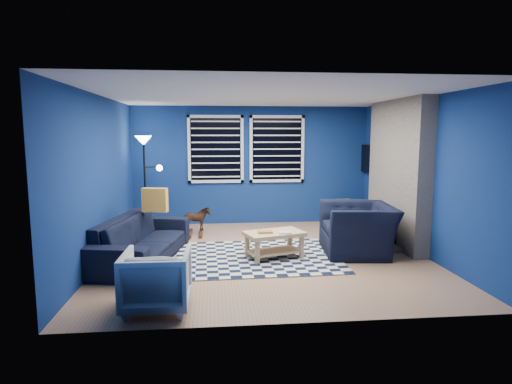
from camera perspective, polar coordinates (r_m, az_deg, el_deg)
floor at (r=6.91m, az=1.19°, el=-8.39°), size 5.00×5.00×0.00m
ceiling at (r=6.66m, az=1.25°, el=12.74°), size 5.00×5.00×0.00m
wall_back at (r=9.15m, az=-0.65°, el=3.56°), size 5.00×0.00×5.00m
wall_left at (r=6.84m, az=-20.07°, el=1.65°), size 0.00×5.00×5.00m
wall_right at (r=7.39m, az=20.84°, el=2.04°), size 0.00×5.00×5.00m
fireplace at (r=7.79m, az=18.27°, el=2.03°), size 0.65×2.00×2.50m
window_left at (r=9.06m, az=-5.39°, el=5.70°), size 1.17×0.06×1.42m
window_right at (r=9.15m, az=2.82°, el=5.74°), size 1.17×0.06×1.42m
tv at (r=9.19m, az=15.05°, el=4.25°), size 0.07×1.00×0.58m
rug at (r=6.78m, az=0.08°, el=-8.64°), size 2.55×2.06×0.02m
sofa at (r=6.80m, az=-14.94°, el=-6.02°), size 2.41×1.32×0.67m
armchair_big at (r=7.11m, az=13.42°, el=-4.82°), size 1.33×1.19×0.80m
armchair_bent at (r=4.91m, az=-13.11°, el=-11.33°), size 0.73×0.75×0.67m
rocking_horse at (r=8.23m, az=-8.10°, el=-3.66°), size 0.38×0.60×0.47m
coffee_table at (r=6.65m, az=2.43°, el=-6.31°), size 1.00×0.76×0.44m
cabinet at (r=9.26m, az=11.56°, el=-2.85°), size 0.63×0.51×0.54m
floor_lamp at (r=8.64m, az=-14.59°, el=5.00°), size 0.51×0.32×1.88m
throw_pillow at (r=7.10m, az=-13.33°, el=-1.05°), size 0.42×0.21×0.39m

